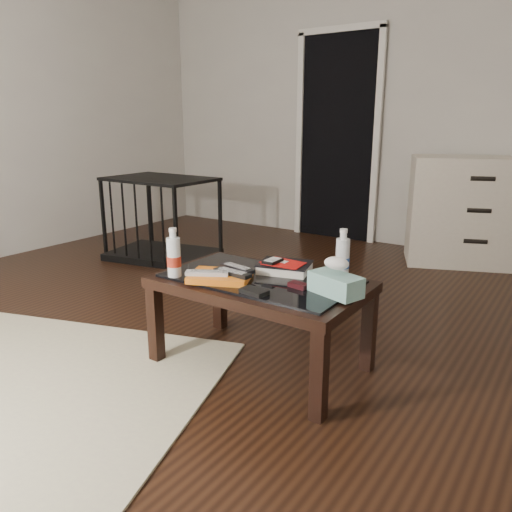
{
  "coord_description": "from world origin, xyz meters",
  "views": [
    {
      "loc": [
        1.81,
        -2.23,
        1.2
      ],
      "look_at": [
        0.49,
        -0.29,
        0.55
      ],
      "focal_mm": 35.0,
      "sensor_mm": 36.0,
      "label": 1
    }
  ],
  "objects_px": {
    "dresser": "(485,212)",
    "water_bottle_right": "(343,254)",
    "pet_crate": "(162,232)",
    "tissue_box": "(336,284)",
    "coffee_table": "(260,290)",
    "textbook": "(285,267)",
    "water_bottle_left": "(174,252)"
  },
  "relations": [
    {
      "from": "coffee_table",
      "to": "textbook",
      "type": "relative_size",
      "value": 4.0
    },
    {
      "from": "textbook",
      "to": "tissue_box",
      "type": "height_order",
      "value": "tissue_box"
    },
    {
      "from": "water_bottle_left",
      "to": "tissue_box",
      "type": "xyz_separation_m",
      "value": [
        0.75,
        0.2,
        -0.07
      ]
    },
    {
      "from": "dresser",
      "to": "water_bottle_right",
      "type": "bearing_deg",
      "value": -116.76
    },
    {
      "from": "pet_crate",
      "to": "textbook",
      "type": "bearing_deg",
      "value": -40.29
    },
    {
      "from": "coffee_table",
      "to": "water_bottle_right",
      "type": "distance_m",
      "value": 0.43
    },
    {
      "from": "pet_crate",
      "to": "water_bottle_left",
      "type": "relative_size",
      "value": 4.2
    },
    {
      "from": "pet_crate",
      "to": "tissue_box",
      "type": "xyz_separation_m",
      "value": [
        2.23,
        -1.2,
        0.28
      ]
    },
    {
      "from": "coffee_table",
      "to": "tissue_box",
      "type": "relative_size",
      "value": 4.35
    },
    {
      "from": "textbook",
      "to": "water_bottle_left",
      "type": "distance_m",
      "value": 0.55
    },
    {
      "from": "pet_crate",
      "to": "water_bottle_right",
      "type": "bearing_deg",
      "value": -35.46
    },
    {
      "from": "textbook",
      "to": "water_bottle_right",
      "type": "distance_m",
      "value": 0.3
    },
    {
      "from": "coffee_table",
      "to": "dresser",
      "type": "bearing_deg",
      "value": 78.28
    },
    {
      "from": "coffee_table",
      "to": "water_bottle_left",
      "type": "distance_m",
      "value": 0.45
    },
    {
      "from": "coffee_table",
      "to": "textbook",
      "type": "height_order",
      "value": "textbook"
    },
    {
      "from": "coffee_table",
      "to": "textbook",
      "type": "distance_m",
      "value": 0.17
    },
    {
      "from": "water_bottle_left",
      "to": "water_bottle_right",
      "type": "height_order",
      "value": "same"
    },
    {
      "from": "coffee_table",
      "to": "textbook",
      "type": "bearing_deg",
      "value": 70.74
    },
    {
      "from": "coffee_table",
      "to": "tissue_box",
      "type": "bearing_deg",
      "value": -2.14
    },
    {
      "from": "dresser",
      "to": "textbook",
      "type": "distance_m",
      "value": 2.47
    },
    {
      "from": "pet_crate",
      "to": "textbook",
      "type": "height_order",
      "value": "pet_crate"
    },
    {
      "from": "dresser",
      "to": "coffee_table",
      "type": "bearing_deg",
      "value": -123.38
    },
    {
      "from": "coffee_table",
      "to": "dresser",
      "type": "xyz_separation_m",
      "value": [
        0.53,
        2.56,
        0.05
      ]
    },
    {
      "from": "water_bottle_left",
      "to": "tissue_box",
      "type": "distance_m",
      "value": 0.78
    },
    {
      "from": "water_bottle_left",
      "to": "water_bottle_right",
      "type": "relative_size",
      "value": 1.0
    },
    {
      "from": "textbook",
      "to": "coffee_table",
      "type": "bearing_deg",
      "value": -124.25
    },
    {
      "from": "textbook",
      "to": "water_bottle_right",
      "type": "xyz_separation_m",
      "value": [
        0.27,
        0.08,
        0.1
      ]
    },
    {
      "from": "dresser",
      "to": "water_bottle_right",
      "type": "distance_m",
      "value": 2.36
    },
    {
      "from": "dresser",
      "to": "tissue_box",
      "type": "relative_size",
      "value": 5.65
    },
    {
      "from": "tissue_box",
      "to": "dresser",
      "type": "bearing_deg",
      "value": 104.66
    },
    {
      "from": "pet_crate",
      "to": "textbook",
      "type": "distance_m",
      "value": 2.16
    },
    {
      "from": "water_bottle_right",
      "to": "tissue_box",
      "type": "bearing_deg",
      "value": -71.43
    }
  ]
}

